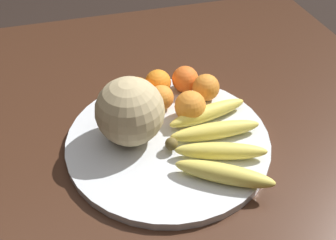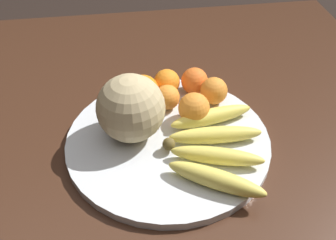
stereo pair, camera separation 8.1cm
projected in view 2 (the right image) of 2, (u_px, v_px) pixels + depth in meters
name	position (u px, v px, depth m)	size (l,w,h in m)	color
kitchen_table	(194.00, 194.00, 0.86)	(1.45, 1.17, 0.77)	#3D2316
fruit_bowl	(168.00, 140.00, 0.85)	(0.44, 0.44, 0.02)	silver
melon	(131.00, 108.00, 0.80)	(0.14, 0.14, 0.14)	tan
banana_bunch	(214.00, 146.00, 0.79)	(0.28, 0.22, 0.04)	brown
orange_front_left	(214.00, 91.00, 0.91)	(0.06, 0.06, 0.06)	orange
orange_front_right	(167.00, 97.00, 0.90)	(0.06, 0.06, 0.06)	orange
orange_mid_center	(143.00, 91.00, 0.91)	(0.07, 0.07, 0.07)	orange
orange_back_left	(194.00, 108.00, 0.86)	(0.07, 0.07, 0.07)	orange
orange_back_right	(194.00, 81.00, 0.94)	(0.06, 0.06, 0.06)	orange
orange_top_small	(167.00, 82.00, 0.94)	(0.06, 0.06, 0.06)	orange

